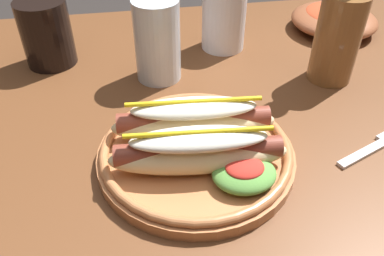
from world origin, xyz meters
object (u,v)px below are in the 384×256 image
(extra_cup, at_px, (224,19))
(fork, at_px, (377,146))
(hot_dog_plate, at_px, (198,146))
(glass_bottle, at_px, (339,31))
(soda_cup, at_px, (46,33))
(water_cup, at_px, (157,40))
(side_bowl, at_px, (334,19))

(extra_cup, bearing_deg, fork, -66.31)
(hot_dog_plate, bearing_deg, glass_bottle, 33.05)
(hot_dog_plate, height_order, fork, hot_dog_plate)
(hot_dog_plate, xyz_separation_m, soda_cup, (-0.21, 0.30, 0.03))
(extra_cup, height_order, glass_bottle, glass_bottle)
(water_cup, height_order, glass_bottle, glass_bottle)
(fork, distance_m, glass_bottle, 0.20)
(hot_dog_plate, distance_m, soda_cup, 0.36)
(hot_dog_plate, bearing_deg, fork, -3.19)
(water_cup, relative_size, extra_cup, 1.18)
(soda_cup, height_order, side_bowl, soda_cup)
(extra_cup, bearing_deg, soda_cup, -178.65)
(hot_dog_plate, relative_size, glass_bottle, 1.11)
(hot_dog_plate, height_order, water_cup, water_cup)
(hot_dog_plate, relative_size, extra_cup, 2.23)
(glass_bottle, distance_m, side_bowl, 0.20)
(fork, bearing_deg, extra_cup, 91.22)
(hot_dog_plate, xyz_separation_m, extra_cup, (0.10, 0.30, 0.03))
(hot_dog_plate, xyz_separation_m, water_cup, (-0.03, 0.22, 0.04))
(fork, bearing_deg, side_bowl, 51.85)
(fork, bearing_deg, hot_dog_plate, 154.35)
(fork, bearing_deg, soda_cup, 123.07)
(water_cup, bearing_deg, extra_cup, 33.91)
(soda_cup, distance_m, extra_cup, 0.31)
(soda_cup, bearing_deg, side_bowl, 4.21)
(water_cup, distance_m, glass_bottle, 0.29)
(water_cup, xyz_separation_m, glass_bottle, (0.28, -0.05, 0.02))
(hot_dog_plate, relative_size, fork, 2.12)
(fork, distance_m, water_cup, 0.36)
(fork, relative_size, soda_cup, 1.05)
(extra_cup, bearing_deg, hot_dog_plate, -108.72)
(soda_cup, height_order, water_cup, water_cup)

